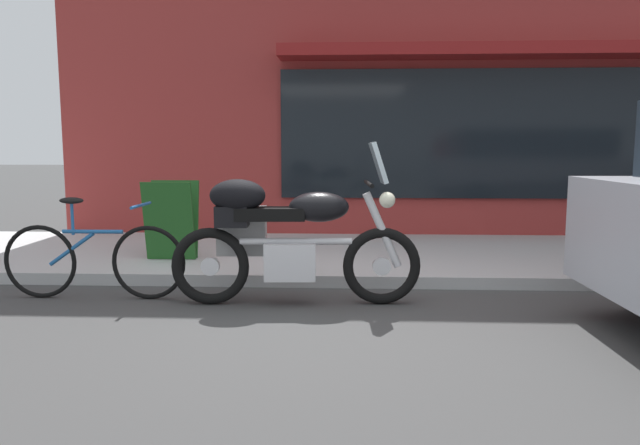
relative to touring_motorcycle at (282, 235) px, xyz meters
The scene contains 4 objects.
ground_plane 0.86m from the touring_motorcycle, 46.90° to the right, with size 80.00×80.00×0.00m, color #3D3D3D.
touring_motorcycle is the anchor object (origin of this frame).
parked_bicycle 1.74m from the touring_motorcycle, behind, with size 1.68×0.48×0.93m.
sandwich_board_sign 1.98m from the touring_motorcycle, 134.99° to the left, with size 0.55×0.40×0.87m.
Camera 1 is at (0.17, -4.64, 1.37)m, focal length 33.18 mm.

